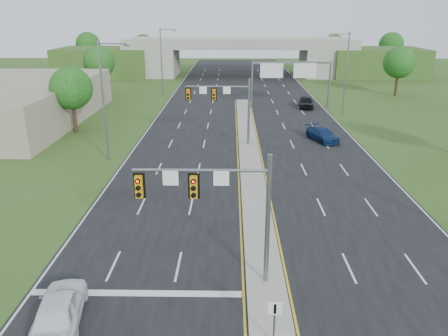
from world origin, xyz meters
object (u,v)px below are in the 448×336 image
at_px(signal_mast_far, 227,101).
at_px(keep_right_sign, 275,316).
at_px(overpass, 240,59).
at_px(car_white, 59,308).
at_px(signal_mast_near, 222,200).
at_px(car_far_c, 306,102).
at_px(sign_gantry, 290,72).
at_px(car_far_b, 322,134).

relative_size(signal_mast_far, keep_right_sign, 3.18).
height_order(overpass, car_white, overpass).
xyz_separation_m(signal_mast_near, overpass, (2.26, 80.07, -1.17)).
relative_size(overpass, car_far_c, 16.44).
bearing_deg(car_white, keep_right_sign, 162.94).
xyz_separation_m(signal_mast_near, sign_gantry, (8.95, 44.99, 0.51)).
relative_size(car_far_b, car_far_c, 0.99).
bearing_deg(sign_gantry, overpass, 100.79).
relative_size(signal_mast_near, signal_mast_far, 1.00).
bearing_deg(signal_mast_far, car_far_c, 59.77).
bearing_deg(car_white, car_far_c, -120.75).
distance_m(car_far_b, car_far_c, 17.81).
bearing_deg(car_white, sign_gantry, -117.95).
height_order(car_far_b, car_far_c, car_far_c).
bearing_deg(car_white, car_far_b, -129.68).
bearing_deg(signal_mast_near, car_white, -155.95).
distance_m(signal_mast_near, car_far_b, 29.23).
xyz_separation_m(sign_gantry, car_white, (-16.11, -48.19, -4.41)).
bearing_deg(signal_mast_far, car_far_b, 10.91).
xyz_separation_m(signal_mast_near, signal_mast_far, (0.00, 25.00, 0.00)).
height_order(keep_right_sign, car_far_b, keep_right_sign).
xyz_separation_m(sign_gantry, overpass, (-6.68, 35.08, -1.69)).
distance_m(sign_gantry, car_white, 51.00).
height_order(signal_mast_near, overpass, overpass).
xyz_separation_m(car_white, car_far_c, (18.69, 47.98, 0.01)).
bearing_deg(keep_right_sign, car_white, 172.40).
relative_size(sign_gantry, overpass, 0.14).
bearing_deg(signal_mast_near, car_far_c, 75.56).
distance_m(signal_mast_near, car_white, 8.76).
bearing_deg(overpass, car_far_b, -81.25).
relative_size(signal_mast_near, overpass, 0.09).
bearing_deg(signal_mast_near, sign_gantry, 78.75).
distance_m(signal_mast_far, overpass, 55.13).
relative_size(keep_right_sign, car_far_b, 0.46).
bearing_deg(sign_gantry, signal_mast_far, -114.11).
xyz_separation_m(car_far_b, car_far_c, (1.10, 17.77, 0.13)).
bearing_deg(car_far_c, keep_right_sign, -93.92).
xyz_separation_m(signal_mast_far, overpass, (2.26, 55.07, -1.17)).
bearing_deg(keep_right_sign, car_far_b, 75.45).
xyz_separation_m(keep_right_sign, overpass, (0.00, 84.53, 2.04)).
height_order(sign_gantry, car_far_c, sign_gantry).
distance_m(sign_gantry, car_far_b, 18.60).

